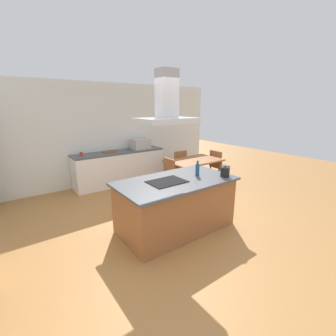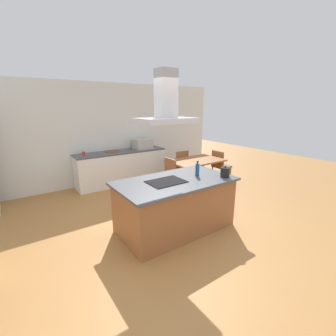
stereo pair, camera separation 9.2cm
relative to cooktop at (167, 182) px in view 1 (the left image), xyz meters
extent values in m
plane|color=#AD753D|center=(0.19, 1.50, -0.91)|extent=(16.00, 16.00, 0.00)
cube|color=silver|center=(0.19, 3.25, 0.44)|extent=(7.20, 0.10, 2.70)
cube|color=#995B33|center=(0.19, 0.00, -0.48)|extent=(1.91, 1.01, 0.86)
cube|color=#4C4F54|center=(0.19, 0.00, -0.03)|extent=(2.01, 1.11, 0.04)
cube|color=black|center=(0.00, 0.00, 0.00)|extent=(0.60, 0.44, 0.01)
cylinder|color=black|center=(1.00, -0.36, 0.08)|extent=(0.16, 0.16, 0.17)
sphere|color=black|center=(1.00, -0.36, 0.18)|extent=(0.03, 0.03, 0.03)
cone|color=black|center=(1.10, -0.36, 0.09)|extent=(0.06, 0.03, 0.04)
cylinder|color=navy|center=(0.65, -0.03, 0.10)|extent=(0.07, 0.07, 0.22)
cylinder|color=navy|center=(0.65, -0.03, 0.23)|extent=(0.03, 0.03, 0.04)
cylinder|color=black|center=(0.65, -0.03, 0.26)|extent=(0.03, 0.03, 0.01)
cube|color=white|center=(0.48, 2.88, -0.48)|extent=(2.48, 0.62, 0.86)
cube|color=#4C4F54|center=(0.48, 2.88, -0.03)|extent=(2.48, 0.62, 0.04)
cube|color=#B2AFAA|center=(1.16, 2.88, 0.13)|extent=(0.50, 0.38, 0.28)
cylinder|color=red|center=(-0.51, 2.93, 0.04)|extent=(0.08, 0.08, 0.09)
cube|color=brown|center=(0.23, 2.93, 0.00)|extent=(0.34, 0.24, 0.02)
cube|color=#995B33|center=(1.89, 1.40, -0.18)|extent=(1.40, 0.90, 0.04)
cylinder|color=#995B33|center=(1.27, 1.03, -0.55)|extent=(0.06, 0.06, 0.71)
cylinder|color=#995B33|center=(2.51, 1.03, -0.55)|extent=(0.06, 0.06, 0.71)
cylinder|color=#995B33|center=(1.27, 1.77, -0.55)|extent=(0.06, 0.06, 0.71)
cylinder|color=#995B33|center=(2.51, 1.77, -0.55)|extent=(0.06, 0.06, 0.71)
cube|color=brown|center=(1.89, 2.15, -0.48)|extent=(0.42, 0.42, 0.04)
cube|color=#995B33|center=(1.89, 1.96, -0.24)|extent=(0.42, 0.04, 0.44)
cylinder|color=#995B33|center=(1.71, 2.33, -0.70)|extent=(0.04, 0.04, 0.41)
cylinder|color=#995B33|center=(2.07, 2.33, -0.70)|extent=(0.04, 0.04, 0.41)
cylinder|color=#995B33|center=(1.71, 1.97, -0.70)|extent=(0.04, 0.04, 0.41)
cylinder|color=#995B33|center=(2.07, 1.97, -0.70)|extent=(0.04, 0.04, 0.41)
cube|color=brown|center=(0.89, 1.40, -0.48)|extent=(0.42, 0.42, 0.04)
cube|color=#995B33|center=(1.08, 1.40, -0.24)|extent=(0.04, 0.42, 0.44)
cylinder|color=#995B33|center=(0.71, 1.22, -0.70)|extent=(0.04, 0.04, 0.41)
cylinder|color=#995B33|center=(0.71, 1.58, -0.70)|extent=(0.04, 0.04, 0.41)
cylinder|color=#995B33|center=(1.07, 1.22, -0.70)|extent=(0.04, 0.04, 0.41)
cylinder|color=#995B33|center=(1.07, 1.58, -0.70)|extent=(0.04, 0.04, 0.41)
cube|color=brown|center=(2.89, 1.40, -0.48)|extent=(0.42, 0.42, 0.04)
cube|color=#995B33|center=(2.70, 1.40, -0.24)|extent=(0.04, 0.42, 0.44)
cylinder|color=#995B33|center=(3.07, 1.58, -0.70)|extent=(0.04, 0.04, 0.41)
cylinder|color=#995B33|center=(3.07, 1.22, -0.70)|extent=(0.04, 0.04, 0.41)
cylinder|color=#995B33|center=(2.71, 1.58, -0.70)|extent=(0.04, 0.04, 0.41)
cylinder|color=#995B33|center=(2.71, 1.22, -0.70)|extent=(0.04, 0.04, 0.41)
cube|color=#ADADB2|center=(0.00, 0.00, 0.98)|extent=(0.90, 0.55, 0.08)
cube|color=#ADADB2|center=(0.00, 0.00, 1.37)|extent=(0.28, 0.24, 0.70)
camera|label=1|loc=(-2.12, -2.91, 1.21)|focal=24.79mm
camera|label=2|loc=(-2.04, -2.97, 1.21)|focal=24.79mm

